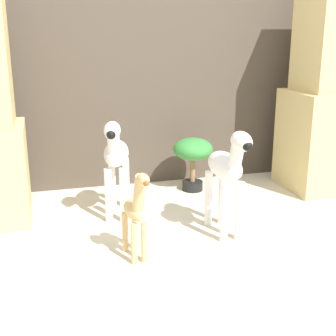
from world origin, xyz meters
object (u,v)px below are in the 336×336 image
object	(u,v)px
giraffe_figurine	(136,212)
potted_palm_front	(193,153)
zebra_left	(116,157)
zebra_right	(227,170)

from	to	relation	value
giraffe_figurine	potted_palm_front	distance (m)	1.26
zebra_left	giraffe_figurine	world-z (taller)	zebra_left
potted_palm_front	zebra_right	bearing A→B (deg)	-94.53
zebra_left	zebra_right	bearing A→B (deg)	-38.23
giraffe_figurine	zebra_right	bearing A→B (deg)	15.90
zebra_right	potted_palm_front	bearing A→B (deg)	85.47
giraffe_figurine	potted_palm_front	size ratio (longest dim) A/B	1.27
zebra_left	potted_palm_front	size ratio (longest dim) A/B	1.64
zebra_right	giraffe_figurine	distance (m)	0.65
zebra_right	giraffe_figurine	world-z (taller)	zebra_right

